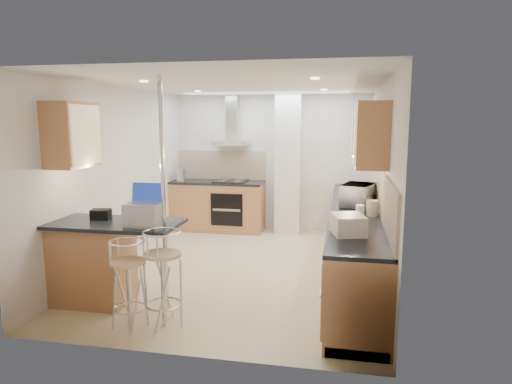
% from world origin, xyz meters
% --- Properties ---
extents(ground, '(4.80, 4.80, 0.00)m').
position_xyz_m(ground, '(0.00, 0.00, 0.00)').
color(ground, beige).
rests_on(ground, ground).
extents(room_shell, '(3.64, 4.84, 2.51)m').
position_xyz_m(room_shell, '(0.32, 0.38, 1.54)').
color(room_shell, silver).
rests_on(room_shell, ground).
extents(right_counter, '(0.63, 4.40, 0.92)m').
position_xyz_m(right_counter, '(1.50, 0.00, 0.46)').
color(right_counter, '#AE7545').
rests_on(right_counter, ground).
extents(back_counter, '(1.70, 0.63, 0.92)m').
position_xyz_m(back_counter, '(-0.95, 2.10, 0.46)').
color(back_counter, '#AE7545').
rests_on(back_counter, ground).
extents(peninsula, '(1.47, 0.72, 0.94)m').
position_xyz_m(peninsula, '(-1.12, -1.45, 0.48)').
color(peninsula, '#AE7545').
rests_on(peninsula, ground).
extents(microwave, '(0.49, 0.61, 0.29)m').
position_xyz_m(microwave, '(1.53, 0.10, 1.07)').
color(microwave, white).
rests_on(microwave, right_counter).
extents(laptop, '(0.36, 0.28, 0.25)m').
position_xyz_m(laptop, '(-0.70, -1.58, 1.06)').
color(laptop, '#999DA1').
rests_on(laptop, peninsula).
extents(bag, '(0.23, 0.19, 0.11)m').
position_xyz_m(bag, '(-1.32, -1.35, 1.00)').
color(bag, black).
rests_on(bag, peninsula).
extents(bar_stool_near, '(0.40, 0.40, 0.90)m').
position_xyz_m(bar_stool_near, '(-0.70, -1.98, 0.45)').
color(bar_stool_near, tan).
rests_on(bar_stool_near, ground).
extents(bar_stool_end, '(0.54, 0.54, 0.98)m').
position_xyz_m(bar_stool_end, '(-0.39, -1.86, 0.49)').
color(bar_stool_end, tan).
rests_on(bar_stool_end, ground).
extents(jar_a, '(0.13, 0.13, 0.16)m').
position_xyz_m(jar_a, '(1.41, 0.96, 1.00)').
color(jar_a, silver).
rests_on(jar_a, right_counter).
extents(jar_b, '(0.11, 0.11, 0.16)m').
position_xyz_m(jar_b, '(1.65, 0.75, 1.00)').
color(jar_b, silver).
rests_on(jar_b, right_counter).
extents(jar_c, '(0.16, 0.16, 0.19)m').
position_xyz_m(jar_c, '(1.68, -0.49, 1.01)').
color(jar_c, '#B1AC8E').
rests_on(jar_c, right_counter).
extents(jar_d, '(0.13, 0.13, 0.13)m').
position_xyz_m(jar_d, '(1.54, -0.51, 0.99)').
color(jar_d, white).
rests_on(jar_d, right_counter).
extents(bread_bin, '(0.38, 0.43, 0.20)m').
position_xyz_m(bread_bin, '(1.40, -1.42, 1.02)').
color(bread_bin, silver).
rests_on(bread_bin, right_counter).
extents(kettle, '(0.16, 0.16, 0.23)m').
position_xyz_m(kettle, '(-1.60, 1.93, 1.04)').
color(kettle, '#B8BCBE').
rests_on(kettle, back_counter).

